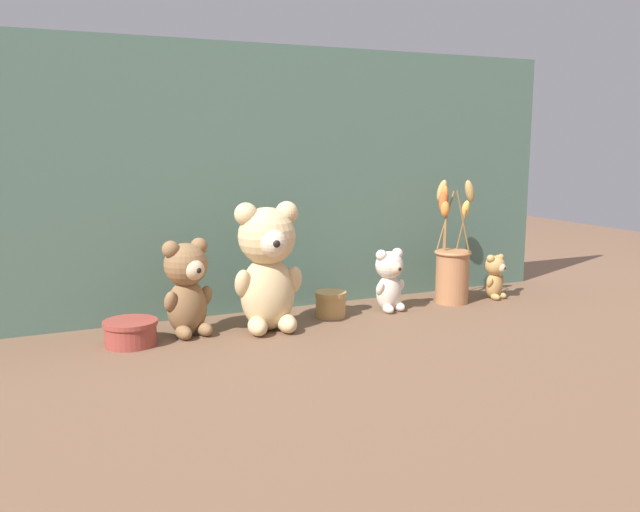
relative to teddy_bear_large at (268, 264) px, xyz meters
name	(u,v)px	position (x,y,z in m)	size (l,w,h in m)	color
ground_plane	(324,321)	(0.14, 0.02, -0.15)	(4.00, 4.00, 0.00)	brown
backdrop_wall	(295,180)	(0.14, 0.18, 0.17)	(1.49, 0.02, 0.65)	#4C6B5B
teddy_bear_large	(268,264)	(0.00, 0.00, 0.00)	(0.16, 0.15, 0.29)	#DBBC84
teddy_bear_medium	(187,286)	(-0.17, 0.04, -0.04)	(0.12, 0.11, 0.21)	olive
teddy_bear_small	(390,279)	(0.34, 0.04, -0.07)	(0.09, 0.08, 0.16)	beige
teddy_bear_tiny	(495,275)	(0.66, 0.03, -0.09)	(0.07, 0.06, 0.12)	tan
flower_vase	(452,265)	(0.53, 0.05, -0.05)	(0.10, 0.15, 0.33)	#AD7047
decorative_tin_tall	(331,304)	(0.18, 0.05, -0.12)	(0.08, 0.08, 0.06)	tan
decorative_tin_short	(131,333)	(-0.30, 0.01, -0.12)	(0.11, 0.11, 0.05)	#993D33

